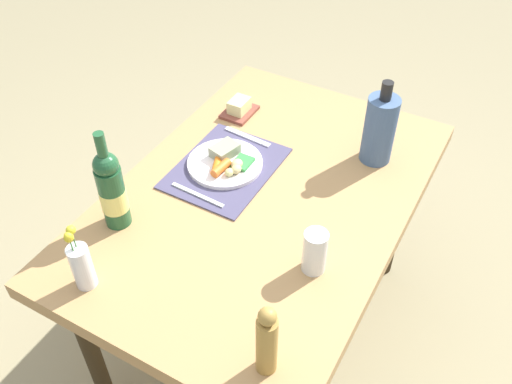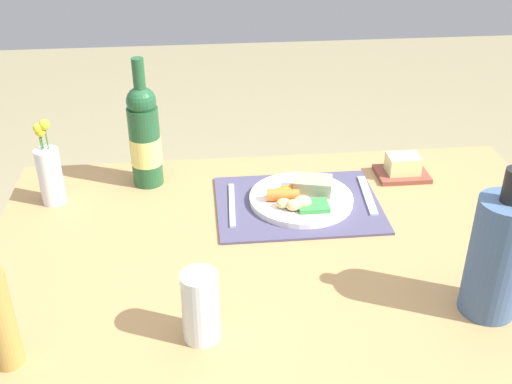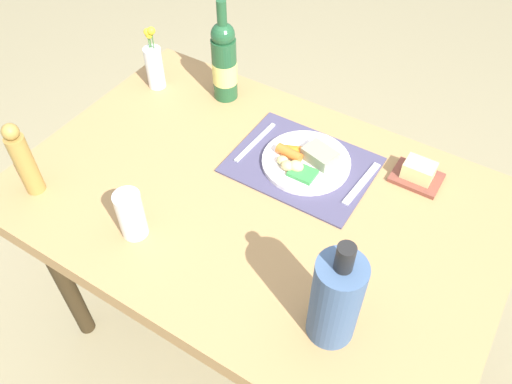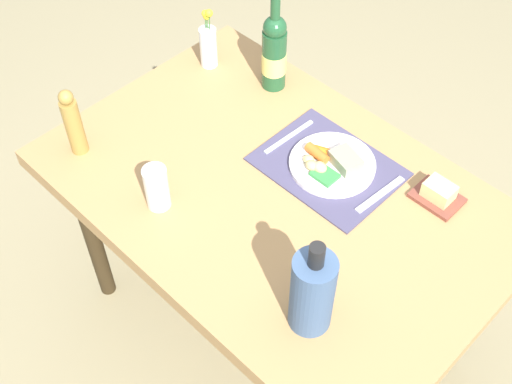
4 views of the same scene
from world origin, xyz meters
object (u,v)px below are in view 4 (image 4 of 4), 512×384
(cooler_bottle, at_px, (312,292))
(wine_bottle, at_px, (274,52))
(fork, at_px, (380,194))
(pepper_mill, at_px, (73,123))
(dinner_plate, at_px, (332,163))
(flower_vase, at_px, (208,44))
(butter_dish, at_px, (438,194))
(dining_table, at_px, (276,206))
(knife, at_px, (289,137))
(water_tumbler, at_px, (157,190))

(cooler_bottle, height_order, wine_bottle, wine_bottle)
(fork, distance_m, pepper_mill, 0.87)
(dinner_plate, height_order, pepper_mill, pepper_mill)
(flower_vase, relative_size, butter_dish, 1.61)
(dinner_plate, relative_size, pepper_mill, 1.10)
(cooler_bottle, bearing_deg, wine_bottle, -40.69)
(dining_table, relative_size, knife, 6.66)
(fork, relative_size, flower_vase, 0.87)
(dining_table, bearing_deg, cooler_bottle, 144.33)
(fork, height_order, water_tumbler, water_tumbler)
(dining_table, bearing_deg, water_tumbler, 53.88)
(flower_vase, bearing_deg, water_tumbler, 124.12)
(water_tumbler, distance_m, pepper_mill, 0.33)
(knife, relative_size, wine_bottle, 0.60)
(water_tumbler, height_order, butter_dish, water_tumbler)
(dining_table, xyz_separation_m, knife, (0.11, -0.17, 0.08))
(dinner_plate, height_order, knife, dinner_plate)
(flower_vase, bearing_deg, dining_table, 155.60)
(water_tumbler, xyz_separation_m, pepper_mill, (0.32, 0.03, 0.05))
(fork, relative_size, knife, 0.95)
(water_tumbler, xyz_separation_m, flower_vase, (0.34, -0.50, 0.02))
(knife, distance_m, pepper_mill, 0.62)
(pepper_mill, relative_size, butter_dish, 1.71)
(dining_table, bearing_deg, butter_dish, -140.14)
(knife, xyz_separation_m, wine_bottle, (0.20, -0.14, 0.12))
(wine_bottle, bearing_deg, cooler_bottle, 139.31)
(pepper_mill, bearing_deg, dining_table, -150.47)
(fork, xyz_separation_m, flower_vase, (0.75, -0.06, 0.07))
(flower_vase, height_order, pepper_mill, pepper_mill)
(butter_dish, distance_m, wine_bottle, 0.65)
(flower_vase, relative_size, pepper_mill, 0.94)
(pepper_mill, bearing_deg, butter_dish, -146.05)
(pepper_mill, relative_size, cooler_bottle, 0.76)
(dinner_plate, distance_m, butter_dish, 0.30)
(dining_table, distance_m, flower_vase, 0.60)
(dinner_plate, bearing_deg, fork, -175.47)
(flower_vase, height_order, cooler_bottle, cooler_bottle)
(dining_table, distance_m, water_tumbler, 0.35)
(dinner_plate, xyz_separation_m, pepper_mill, (0.57, 0.46, 0.09))
(butter_dish, bearing_deg, fork, 40.88)
(knife, distance_m, butter_dish, 0.46)
(pepper_mill, bearing_deg, knife, -131.32)
(pepper_mill, bearing_deg, fork, -147.28)
(pepper_mill, bearing_deg, dinner_plate, -141.18)
(dining_table, xyz_separation_m, fork, (-0.22, -0.18, 0.08))
(dining_table, relative_size, butter_dish, 9.84)
(dining_table, height_order, wine_bottle, wine_bottle)
(water_tumbler, bearing_deg, pepper_mill, 5.16)
(wine_bottle, bearing_deg, flower_vase, 18.37)
(knife, distance_m, wine_bottle, 0.27)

